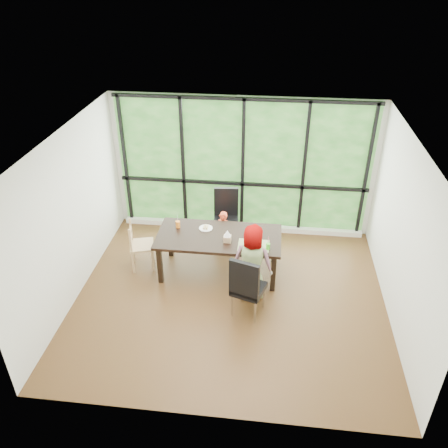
{
  "coord_description": "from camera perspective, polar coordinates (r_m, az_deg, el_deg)",
  "views": [
    {
      "loc": [
        0.58,
        -5.75,
        4.9
      ],
      "look_at": [
        -0.17,
        0.57,
        1.05
      ],
      "focal_mm": 36.52,
      "sensor_mm": 36.0,
      "label": 1
    }
  ],
  "objects": [
    {
      "name": "plate_near",
      "position": [
        7.47,
        3.75,
        -2.58
      ],
      "size": [
        0.25,
        0.25,
        0.02
      ],
      "primitive_type": "cylinder",
      "color": "white",
      "rests_on": "dining_table"
    },
    {
      "name": "tissue",
      "position": [
        7.46,
        0.42,
        -1.16
      ],
      "size": [
        0.12,
        0.12,
        0.11
      ],
      "primitive_type": "cone",
      "color": "white",
      "rests_on": "tissue_box"
    },
    {
      "name": "window_sill",
      "position": [
        9.29,
        2.17,
        -0.33
      ],
      "size": [
        4.8,
        0.12,
        0.1
      ],
      "primitive_type": "cube",
      "color": "silver",
      "rests_on": "ground"
    },
    {
      "name": "straw_white",
      "position": [
        7.88,
        -5.84,
        0.59
      ],
      "size": [
        0.01,
        0.04,
        0.2
      ],
      "primitive_type": "cylinder",
      "rotation": [
        0.14,
        0.0,
        0.0
      ],
      "color": "white",
      "rests_on": "orange_cup"
    },
    {
      "name": "foliage_backdrop",
      "position": [
        8.75,
        2.38,
        7.22
      ],
      "size": [
        4.8,
        0.02,
        2.65
      ],
      "primitive_type": "cube",
      "color": "#1D4619",
      "rests_on": "back_wall"
    },
    {
      "name": "crepe_rolls_near",
      "position": [
        7.46,
        3.76,
        -2.41
      ],
      "size": [
        0.15,
        0.12,
        0.04
      ],
      "primitive_type": null,
      "color": "tan",
      "rests_on": "plate_near"
    },
    {
      "name": "dining_table",
      "position": [
        7.9,
        -0.64,
        -3.78
      ],
      "size": [
        2.12,
        1.05,
        0.75
      ],
      "primitive_type": "cube",
      "rotation": [
        0.0,
        0.0,
        -0.02
      ],
      "color": "black",
      "rests_on": "ground"
    },
    {
      "name": "child_toddler",
      "position": [
        8.37,
        -0.12,
        -1.12
      ],
      "size": [
        0.37,
        0.31,
        0.86
      ],
      "primitive_type": "imported",
      "rotation": [
        0.0,
        0.0,
        -0.38
      ],
      "color": "#EF4D29",
      "rests_on": "ground"
    },
    {
      "name": "straw_pink",
      "position": [
        7.31,
        5.56,
        -2.19
      ],
      "size": [
        0.01,
        0.04,
        0.2
      ],
      "primitive_type": "cylinder",
      "rotation": [
        0.14,
        0.0,
        0.0
      ],
      "color": "pink",
      "rests_on": "green_cup"
    },
    {
      "name": "chair_interior_leather",
      "position": [
        6.97,
        3.1,
        -7.6
      ],
      "size": [
        0.58,
        0.58,
        1.08
      ],
      "primitive_type": "cube",
      "rotation": [
        0.0,
        0.0,
        2.83
      ],
      "color": "black",
      "rests_on": "ground"
    },
    {
      "name": "orange_cup",
      "position": [
        7.93,
        -5.8,
        -0.04
      ],
      "size": [
        0.08,
        0.08,
        0.12
      ],
      "primitive_type": "cylinder",
      "color": "orange",
      "rests_on": "dining_table"
    },
    {
      "name": "green_cup",
      "position": [
        7.36,
        5.52,
        -2.8
      ],
      "size": [
        0.07,
        0.07,
        0.11
      ],
      "primitive_type": "cylinder",
      "color": "#4BD22C",
      "rests_on": "dining_table"
    },
    {
      "name": "child_older",
      "position": [
        7.23,
        3.68,
        -4.81
      ],
      "size": [
        0.7,
        0.52,
        1.31
      ],
      "primitive_type": "imported",
      "rotation": [
        0.0,
        0.0,
        2.97
      ],
      "color": "gray",
      "rests_on": "ground"
    },
    {
      "name": "chair_end_beech",
      "position": [
        8.12,
        -10.25,
        -2.63
      ],
      "size": [
        0.5,
        0.51,
        0.9
      ],
      "primitive_type": "cube",
      "rotation": [
        0.0,
        0.0,
        1.84
      ],
      "color": "tan",
      "rests_on": "ground"
    },
    {
      "name": "back_wall",
      "position": [
        8.77,
        2.39,
        7.27
      ],
      "size": [
        5.0,
        0.0,
        5.0
      ],
      "primitive_type": "plane",
      "rotation": [
        1.57,
        0.0,
        0.0
      ],
      "color": "silver",
      "rests_on": "ground"
    },
    {
      "name": "crepe_rolls_far",
      "position": [
        7.88,
        -2.3,
        -0.37
      ],
      "size": [
        0.1,
        0.12,
        0.04
      ],
      "primitive_type": null,
      "color": "tan",
      "rests_on": "plate_far"
    },
    {
      "name": "window_mullions",
      "position": [
        8.72,
        2.36,
        7.11
      ],
      "size": [
        4.8,
        0.06,
        2.65
      ],
      "primitive_type": null,
      "color": "black",
      "rests_on": "back_wall"
    },
    {
      "name": "ground",
      "position": [
        7.58,
        0.76,
        -9.12
      ],
      "size": [
        5.0,
        5.0,
        0.0
      ],
      "primitive_type": "plane",
      "color": "black",
      "rests_on": "ground"
    },
    {
      "name": "placemat",
      "position": [
        7.45,
        3.73,
        -2.7
      ],
      "size": [
        0.51,
        0.37,
        0.01
      ],
      "primitive_type": "cube",
      "color": "tan",
      "rests_on": "dining_table"
    },
    {
      "name": "chair_window_leather",
      "position": [
        8.61,
        0.25,
        0.74
      ],
      "size": [
        0.5,
        0.5,
        1.08
      ],
      "primitive_type": "cube",
      "rotation": [
        0.0,
        0.0,
        0.1
      ],
      "color": "black",
      "rests_on": "ground"
    },
    {
      "name": "tissue_box",
      "position": [
        7.52,
        0.42,
        -1.85
      ],
      "size": [
        0.12,
        0.12,
        0.11
      ],
      "primitive_type": "cube",
      "color": "tan",
      "rests_on": "dining_table"
    },
    {
      "name": "plate_far",
      "position": [
        7.89,
        -2.3,
        -0.53
      ],
      "size": [
        0.24,
        0.24,
        0.01
      ],
      "primitive_type": "cylinder",
      "color": "white",
      "rests_on": "dining_table"
    }
  ]
}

